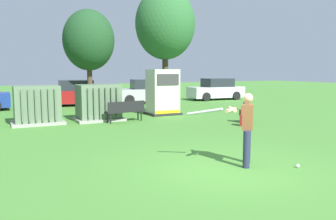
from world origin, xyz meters
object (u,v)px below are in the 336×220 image
Objects in this scene: batter at (245,125)px; parked_car_right_of_center at (146,92)px; generator_enclosure at (163,92)px; parked_car_rightmost at (216,90)px; backpack at (243,121)px; seated_spectator at (245,114)px; park_bench at (126,110)px; parked_car_left_of_center at (74,94)px; transformer_west at (37,105)px; transformer_mid_west at (98,103)px; sports_ball at (298,166)px.

batter is 0.40× the size of parked_car_right_of_center.
parked_car_rightmost is (7.48, 6.09, -0.38)m from generator_enclosure.
backpack is (3.72, 4.68, -0.76)m from batter.
batter is at bearing -129.35° from seated_spectator.
batter reaches higher than park_bench.
parked_car_left_of_center is (-3.14, 6.49, -0.38)m from generator_enclosure.
transformer_mid_west is (2.60, -0.15, 0.00)m from transformer_west.
parked_car_right_of_center reaches higher than backpack.
generator_enclosure is 5.00m from backpack.
seated_spectator is 11.76m from parked_car_left_of_center.
park_bench reaches higher than backpack.
transformer_mid_west is 9.89m from sports_ball.
batter is 15.92m from parked_car_left_of_center.
backpack is (1.37, -4.72, -0.92)m from generator_enclosure.
generator_enclosure is 25.56× the size of sports_ball.
batter is 1.81× the size of seated_spectator.
park_bench is 8.70m from sports_ball.
park_bench is at bearing -85.95° from parked_car_left_of_center.
parked_car_left_of_center and parked_car_right_of_center have the same top height.
generator_enclosure is 0.52× the size of parked_car_right_of_center.
park_bench is 20.46× the size of sports_ball.
backpack is (-0.67, -0.66, -0.16)m from seated_spectator.
transformer_mid_west is 6.57m from seated_spectator.
seated_spectator is at bearing 44.76° from backpack.
transformer_mid_west is 0.48× the size of parked_car_left_of_center.
generator_enclosure is at bearing -64.18° from parked_car_left_of_center.
seated_spectator is 0.96m from backpack.
batter is at bearing -128.42° from backpack.
backpack is at bearing 63.23° from sports_ball.
transformer_mid_west is 8.95m from batter.
backpack is 10.81m from parked_car_right_of_center.
parked_car_rightmost is (8.87, 16.26, 0.71)m from sports_ball.
transformer_mid_west is 23.33× the size of sports_ball.
backpack is (3.94, -3.15, -0.32)m from park_bench.
seated_spectator is 11.53m from parked_car_rightmost.
transformer_mid_west is at bearing 131.78° from park_bench.
parked_car_rightmost is at bearing 25.50° from transformer_west.
transformer_west is 15.05m from parked_car_rightmost.
batter is at bearing -88.40° from park_bench.
parked_car_right_of_center is (-0.39, 10.13, 0.38)m from seated_spectator.
parked_car_right_of_center is at bearing 52.12° from transformer_mid_west.
seated_spectator is (5.53, -3.52, -0.41)m from transformer_mid_west.
parked_car_left_of_center reaches higher than backpack.
parked_car_rightmost reaches higher than seated_spectator.
parked_car_left_of_center is 1.02× the size of parked_car_rightmost.
transformer_west is 0.91× the size of generator_enclosure.
seated_spectator is at bearing -63.39° from generator_enclosure.
sports_ball is 7.01m from seated_spectator.
transformer_west is at bearing 176.68° from transformer_mid_west.
transformer_mid_west is at bearing -3.32° from transformer_west.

